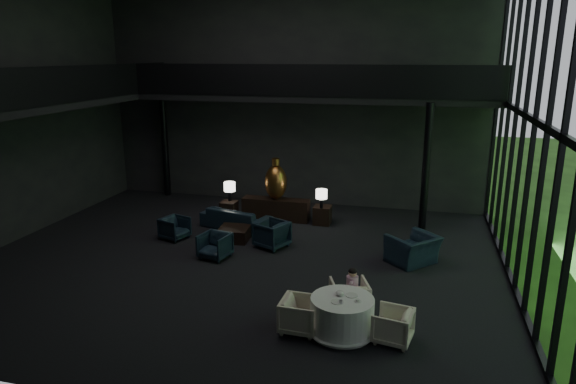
% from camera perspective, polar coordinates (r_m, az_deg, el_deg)
% --- Properties ---
extents(floor, '(14.00, 12.00, 0.02)m').
position_cam_1_polar(floor, '(14.04, -5.56, -7.63)').
color(floor, black).
rests_on(floor, ground).
extents(wall_back, '(14.00, 0.04, 8.00)m').
position_cam_1_polar(wall_back, '(18.76, 0.44, 10.79)').
color(wall_back, black).
rests_on(wall_back, ground).
extents(wall_front, '(14.00, 0.04, 8.00)m').
position_cam_1_polar(wall_front, '(7.75, -21.50, 3.59)').
color(wall_front, black).
rests_on(wall_front, ground).
extents(wall_left, '(0.04, 12.00, 8.00)m').
position_cam_1_polar(wall_left, '(16.79, -29.30, 8.39)').
color(wall_left, black).
rests_on(wall_left, ground).
extents(curtain_wall, '(0.20, 12.00, 8.00)m').
position_cam_1_polar(curtain_wall, '(12.48, 25.79, 7.13)').
color(curtain_wall, black).
rests_on(curtain_wall, ground).
extents(mezzanine_left, '(2.00, 12.00, 0.25)m').
position_cam_1_polar(mezzanine_left, '(16.12, -26.68, 8.50)').
color(mezzanine_left, black).
rests_on(mezzanine_left, wall_left).
extents(mezzanine_back, '(12.00, 2.00, 0.25)m').
position_cam_1_polar(mezzanine_back, '(17.56, 2.86, 10.47)').
color(mezzanine_back, black).
rests_on(mezzanine_back, wall_back).
extents(railing_left, '(0.06, 12.00, 1.00)m').
position_cam_1_polar(railing_left, '(15.45, -24.08, 10.82)').
color(railing_left, black).
rests_on(railing_left, mezzanine_left).
extents(railing_back, '(12.00, 0.06, 1.00)m').
position_cam_1_polar(railing_back, '(16.55, 2.17, 12.28)').
color(railing_back, black).
rests_on(railing_back, mezzanine_back).
extents(column_nw, '(0.24, 0.24, 4.00)m').
position_cam_1_polar(column_nw, '(20.51, -13.53, 5.11)').
color(column_nw, black).
rests_on(column_nw, floor).
extents(column_ne, '(0.24, 0.24, 4.00)m').
position_cam_1_polar(column_ne, '(16.51, 15.09, 2.65)').
color(column_ne, black).
rests_on(column_ne, floor).
extents(console, '(2.27, 0.52, 0.72)m').
position_cam_1_polar(console, '(17.26, -1.35, -1.91)').
color(console, black).
rests_on(console, floor).
extents(bronze_urn, '(0.74, 0.74, 1.38)m').
position_cam_1_polar(bronze_urn, '(17.02, -1.36, 1.16)').
color(bronze_urn, brown).
rests_on(bronze_urn, console).
extents(side_table_left, '(0.52, 0.52, 0.57)m').
position_cam_1_polar(side_table_left, '(17.58, -6.57, -1.96)').
color(side_table_left, black).
rests_on(side_table_left, floor).
extents(table_lamp_left, '(0.39, 0.39, 0.65)m').
position_cam_1_polar(table_lamp_left, '(17.48, -6.51, 0.50)').
color(table_lamp_left, black).
rests_on(table_lamp_left, side_table_left).
extents(side_table_right, '(0.55, 0.55, 0.60)m').
position_cam_1_polar(side_table_right, '(16.87, 3.83, -2.57)').
color(side_table_right, black).
rests_on(side_table_right, floor).
extents(table_lamp_right, '(0.37, 0.37, 0.62)m').
position_cam_1_polar(table_lamp_right, '(16.46, 3.74, -0.31)').
color(table_lamp_right, black).
rests_on(table_lamp_right, side_table_right).
extents(sofa, '(2.57, 1.33, 0.97)m').
position_cam_1_polar(sofa, '(16.44, -5.81, -2.41)').
color(sofa, '#24333D').
rests_on(sofa, floor).
extents(lounge_armchair_west, '(0.82, 0.85, 0.70)m').
position_cam_1_polar(lounge_armchair_west, '(15.85, -12.48, -3.88)').
color(lounge_armchair_west, '#1B242F').
rests_on(lounge_armchair_west, floor).
extents(lounge_armchair_east, '(1.15, 1.18, 0.93)m').
position_cam_1_polar(lounge_armchair_east, '(14.80, -1.84, -4.42)').
color(lounge_armchair_east, black).
rests_on(lounge_armchair_east, floor).
extents(lounge_armchair_south, '(0.87, 0.84, 0.76)m').
position_cam_1_polar(lounge_armchair_south, '(14.19, -8.14, -5.82)').
color(lounge_armchair_south, '#1B2431').
rests_on(lounge_armchair_south, floor).
extents(window_armchair, '(1.55, 1.56, 1.16)m').
position_cam_1_polar(window_armchair, '(14.03, 13.75, -5.48)').
color(window_armchair, black).
rests_on(window_armchair, floor).
extents(coffee_table, '(0.95, 0.95, 0.39)m').
position_cam_1_polar(coffee_table, '(15.51, -5.99, -4.63)').
color(coffee_table, black).
rests_on(coffee_table, floor).
extents(dining_table, '(1.43, 1.43, 0.75)m').
position_cam_1_polar(dining_table, '(10.57, 6.01, -13.72)').
color(dining_table, white).
rests_on(dining_table, floor).
extents(dining_chair_north, '(0.98, 0.95, 0.80)m').
position_cam_1_polar(dining_chair_north, '(11.32, 6.85, -11.28)').
color(dining_chair_north, '#CABC91').
rests_on(dining_chair_north, floor).
extents(dining_chair_east, '(0.73, 0.76, 0.68)m').
position_cam_1_polar(dining_chair_east, '(10.43, 11.56, -14.31)').
color(dining_chair_east, beige).
rests_on(dining_chair_east, floor).
extents(dining_chair_west, '(0.71, 0.76, 0.76)m').
position_cam_1_polar(dining_chair_west, '(10.56, 1.37, -13.35)').
color(dining_chair_west, beige).
rests_on(dining_chair_west, floor).
extents(child, '(0.26, 0.26, 0.55)m').
position_cam_1_polar(child, '(11.21, 7.17, -9.72)').
color(child, '#F399C4').
rests_on(child, dining_chair_north).
extents(plate_a, '(0.30, 0.30, 0.02)m').
position_cam_1_polar(plate_a, '(10.22, 5.49, -12.04)').
color(plate_a, white).
rests_on(plate_a, dining_table).
extents(plate_b, '(0.32, 0.32, 0.02)m').
position_cam_1_polar(plate_b, '(10.49, 7.07, -11.33)').
color(plate_b, white).
rests_on(plate_b, dining_table).
extents(saucer, '(0.15, 0.15, 0.01)m').
position_cam_1_polar(saucer, '(10.29, 7.76, -11.93)').
color(saucer, white).
rests_on(saucer, dining_table).
extents(coffee_cup, '(0.08, 0.08, 0.05)m').
position_cam_1_polar(coffee_cup, '(10.26, 7.73, -11.81)').
color(coffee_cup, white).
rests_on(coffee_cup, saucer).
extents(cereal_bowl, '(0.17, 0.17, 0.09)m').
position_cam_1_polar(cereal_bowl, '(10.48, 5.79, -11.12)').
color(cereal_bowl, white).
rests_on(cereal_bowl, dining_table).
extents(cream_pot, '(0.07, 0.07, 0.07)m').
position_cam_1_polar(cream_pot, '(10.16, 5.87, -12.05)').
color(cream_pot, '#99999E').
rests_on(cream_pot, dining_table).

